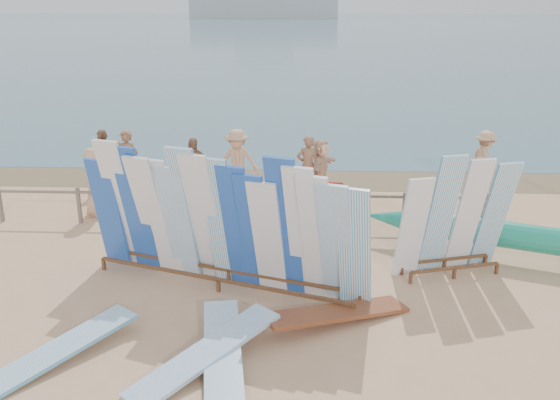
{
  "coord_description": "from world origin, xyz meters",
  "views": [
    {
      "loc": [
        1.61,
        -10.62,
        5.28
      ],
      "look_at": [
        1.05,
        1.68,
        1.12
      ],
      "focal_mm": 38.0,
      "sensor_mm": 36.0,
      "label": 1
    }
  ],
  "objects_px": {
    "flat_board_c": "(337,322)",
    "beachgoer_0": "(95,182)",
    "side_surfboard_rack": "(455,220)",
    "flat_board_a": "(223,367)",
    "beach_chair_right": "(332,206)",
    "vendor_table": "(318,238)",
    "flat_board_b": "(206,366)",
    "beachgoer_1": "(128,162)",
    "beachgoer_2": "(115,169)",
    "beachgoer_4": "(193,169)",
    "beachgoer_extra_1": "(104,160)",
    "beachgoer_7": "(308,166)",
    "outrigger_canoe": "(510,237)",
    "beach_chair_left": "(273,209)",
    "flat_board_e": "(58,360)",
    "main_surfboard_rack": "(221,226)",
    "beachgoer_3": "(237,162)",
    "beachgoer_5": "(321,167)",
    "beachgoer_9": "(484,160)",
    "stroller": "(280,193)",
    "beachgoer_8": "(477,189)"
  },
  "relations": [
    {
      "from": "side_surfboard_rack",
      "to": "vendor_table",
      "type": "distance_m",
      "value": 2.9
    },
    {
      "from": "vendor_table",
      "to": "beachgoer_7",
      "type": "relative_size",
      "value": 0.68
    },
    {
      "from": "flat_board_b",
      "to": "beachgoer_9",
      "type": "relative_size",
      "value": 1.58
    },
    {
      "from": "flat_board_c",
      "to": "beachgoer_2",
      "type": "distance_m",
      "value": 8.87
    },
    {
      "from": "beach_chair_right",
      "to": "stroller",
      "type": "relative_size",
      "value": 0.72
    },
    {
      "from": "flat_board_c",
      "to": "beach_chair_right",
      "type": "height_order",
      "value": "beach_chair_right"
    },
    {
      "from": "vendor_table",
      "to": "beachgoer_7",
      "type": "xyz_separation_m",
      "value": [
        -0.23,
        4.19,
        0.48
      ]
    },
    {
      "from": "flat_board_b",
      "to": "beachgoer_1",
      "type": "relative_size",
      "value": 1.45
    },
    {
      "from": "beach_chair_right",
      "to": "beachgoer_9",
      "type": "distance_m",
      "value": 5.25
    },
    {
      "from": "beachgoer_7",
      "to": "flat_board_c",
      "type": "bearing_deg",
      "value": 82.71
    },
    {
      "from": "outrigger_canoe",
      "to": "beachgoer_9",
      "type": "relative_size",
      "value": 3.55
    },
    {
      "from": "side_surfboard_rack",
      "to": "stroller",
      "type": "bearing_deg",
      "value": 117.82
    },
    {
      "from": "flat_board_c",
      "to": "beachgoer_0",
      "type": "height_order",
      "value": "beachgoer_0"
    },
    {
      "from": "flat_board_e",
      "to": "beachgoer_1",
      "type": "xyz_separation_m",
      "value": [
        -1.24,
        8.27,
        0.93
      ]
    },
    {
      "from": "vendor_table",
      "to": "flat_board_b",
      "type": "xyz_separation_m",
      "value": [
        -1.76,
        -4.22,
        -0.39
      ]
    },
    {
      "from": "beachgoer_extra_1",
      "to": "beachgoer_8",
      "type": "xyz_separation_m",
      "value": [
        10.11,
        -2.19,
        -0.06
      ]
    },
    {
      "from": "flat_board_a",
      "to": "beachgoer_extra_1",
      "type": "xyz_separation_m",
      "value": [
        -4.64,
        8.76,
        0.89
      ]
    },
    {
      "from": "flat_board_a",
      "to": "beachgoer_2",
      "type": "distance_m",
      "value": 9.02
    },
    {
      "from": "beachgoer_3",
      "to": "beachgoer_5",
      "type": "bearing_deg",
      "value": 4.97
    },
    {
      "from": "side_surfboard_rack",
      "to": "outrigger_canoe",
      "type": "height_order",
      "value": "side_surfboard_rack"
    },
    {
      "from": "beachgoer_extra_1",
      "to": "beachgoer_8",
      "type": "bearing_deg",
      "value": 52.97
    },
    {
      "from": "side_surfboard_rack",
      "to": "flat_board_a",
      "type": "xyz_separation_m",
      "value": [
        -4.16,
        -3.41,
        -1.17
      ]
    },
    {
      "from": "outrigger_canoe",
      "to": "beach_chair_left",
      "type": "height_order",
      "value": "beach_chair_left"
    },
    {
      "from": "outrigger_canoe",
      "to": "stroller",
      "type": "xyz_separation_m",
      "value": [
        -4.98,
        3.13,
        -0.12
      ]
    },
    {
      "from": "beachgoer_1",
      "to": "beachgoer_7",
      "type": "distance_m",
      "value": 5.09
    },
    {
      "from": "main_surfboard_rack",
      "to": "beachgoer_3",
      "type": "xyz_separation_m",
      "value": [
        -0.37,
        5.87,
        -0.33
      ]
    },
    {
      "from": "beachgoer_0",
      "to": "beachgoer_3",
      "type": "relative_size",
      "value": 0.95
    },
    {
      "from": "side_surfboard_rack",
      "to": "beachgoer_7",
      "type": "bearing_deg",
      "value": 104.03
    },
    {
      "from": "flat_board_b",
      "to": "beachgoer_5",
      "type": "height_order",
      "value": "beachgoer_5"
    },
    {
      "from": "side_surfboard_rack",
      "to": "beachgoer_8",
      "type": "bearing_deg",
      "value": 51.66
    },
    {
      "from": "beachgoer_7",
      "to": "beachgoer_extra_1",
      "type": "relative_size",
      "value": 0.98
    },
    {
      "from": "beach_chair_right",
      "to": "beachgoer_1",
      "type": "distance_m",
      "value": 5.96
    },
    {
      "from": "beach_chair_left",
      "to": "main_surfboard_rack",
      "type": "bearing_deg",
      "value": -77.69
    },
    {
      "from": "side_surfboard_rack",
      "to": "beach_chair_right",
      "type": "relative_size",
      "value": 3.18
    },
    {
      "from": "side_surfboard_rack",
      "to": "vendor_table",
      "type": "xyz_separation_m",
      "value": [
        -2.67,
        0.83,
        -0.78
      ]
    },
    {
      "from": "beachgoer_extra_1",
      "to": "flat_board_c",
      "type": "bearing_deg",
      "value": 16.41
    },
    {
      "from": "beachgoer_extra_1",
      "to": "beachgoer_5",
      "type": "bearing_deg",
      "value": 64.05
    },
    {
      "from": "outrigger_canoe",
      "to": "beachgoer_4",
      "type": "height_order",
      "value": "beachgoer_4"
    },
    {
      "from": "beachgoer_7",
      "to": "beachgoer_5",
      "type": "height_order",
      "value": "beachgoer_7"
    },
    {
      "from": "side_surfboard_rack",
      "to": "beachgoer_4",
      "type": "xyz_separation_m",
      "value": [
        -6.04,
        4.48,
        -0.29
      ]
    },
    {
      "from": "flat_board_a",
      "to": "beachgoer_4",
      "type": "height_order",
      "value": "beachgoer_4"
    },
    {
      "from": "stroller",
      "to": "beach_chair_right",
      "type": "bearing_deg",
      "value": -38.62
    },
    {
      "from": "flat_board_b",
      "to": "beachgoer_extra_1",
      "type": "height_order",
      "value": "beachgoer_extra_1"
    },
    {
      "from": "vendor_table",
      "to": "beach_chair_right",
      "type": "xyz_separation_m",
      "value": [
        0.41,
        2.59,
        -0.16
      ]
    },
    {
      "from": "side_surfboard_rack",
      "to": "flat_board_a",
      "type": "bearing_deg",
      "value": -156.68
    },
    {
      "from": "outrigger_canoe",
      "to": "beachgoer_8",
      "type": "height_order",
      "value": "beachgoer_8"
    },
    {
      "from": "beachgoer_4",
      "to": "beachgoer_8",
      "type": "bearing_deg",
      "value": -33.34
    },
    {
      "from": "vendor_table",
      "to": "beachgoer_extra_1",
      "type": "relative_size",
      "value": 0.67
    },
    {
      "from": "outrigger_canoe",
      "to": "flat_board_e",
      "type": "relative_size",
      "value": 2.26
    },
    {
      "from": "beachgoer_7",
      "to": "beachgoer_2",
      "type": "bearing_deg",
      "value": -6.88
    }
  ]
}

